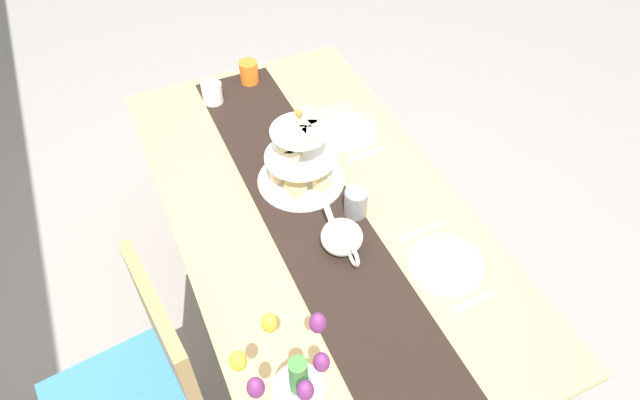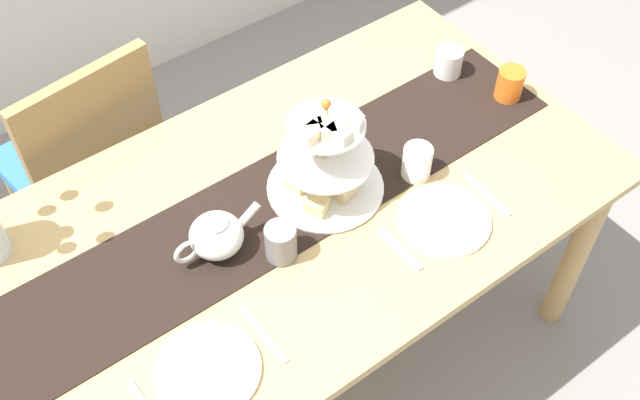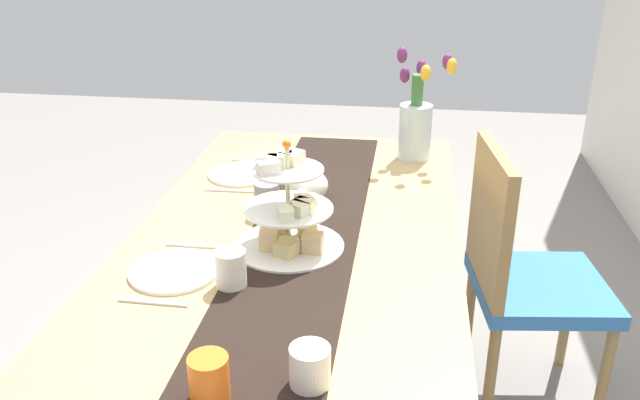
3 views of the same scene
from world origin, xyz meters
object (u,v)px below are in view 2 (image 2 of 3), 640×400
object	(u,v)px
dining_table	(285,236)
teapot	(216,234)
tiered_cake_stand	(326,161)
mug_white_text	(417,162)
mug_orange	(510,84)
mug_grey	(281,242)
dinner_plate_left	(208,370)
chair_left	(87,159)
fork_right	(400,249)
knife_left	(264,335)
cream_jug	(449,62)
dinner_plate_right	(445,220)
knife_right	(487,194)

from	to	relation	value
dining_table	teapot	distance (m)	0.25
tiered_cake_stand	mug_white_text	xyz separation A→B (m)	(0.22, -0.10, -0.05)
tiered_cake_stand	mug_orange	bearing A→B (deg)	-3.12
mug_grey	mug_white_text	xyz separation A→B (m)	(0.43, 0.00, -0.00)
tiered_cake_stand	mug_grey	distance (m)	0.24
dining_table	teapot	size ratio (longest dim) A/B	7.21
teapot	mug_grey	distance (m)	0.15
tiered_cake_stand	dinner_plate_left	xyz separation A→B (m)	(-0.51, -0.26, -0.10)
dining_table	chair_left	xyz separation A→B (m)	(-0.26, 0.69, -0.14)
fork_right	mug_grey	world-z (taller)	mug_grey
knife_left	mug_orange	bearing A→B (deg)	13.07
dinner_plate_left	mug_white_text	world-z (taller)	mug_white_text
chair_left	fork_right	bearing A→B (deg)	-66.05
cream_jug	dinner_plate_right	distance (m)	0.56
chair_left	cream_jug	bearing A→B (deg)	-29.89
fork_right	mug_grey	bearing A→B (deg)	146.56
mug_white_text	mug_orange	bearing A→B (deg)	9.64
dining_table	dinner_plate_left	bearing A→B (deg)	-145.37
fork_right	mug_white_text	size ratio (longest dim) A/B	1.58
dining_table	tiered_cake_stand	xyz separation A→B (m)	(0.13, 0.00, 0.20)
dining_table	tiered_cake_stand	distance (m)	0.24
dining_table	mug_white_text	size ratio (longest dim) A/B	18.08
teapot	dinner_plate_left	bearing A→B (deg)	-125.63
cream_jug	dinner_plate_left	distance (m)	1.14
cream_jug	chair_left	bearing A→B (deg)	150.11
dinner_plate_left	fork_right	world-z (taller)	dinner_plate_left
chair_left	fork_right	size ratio (longest dim) A/B	6.07
cream_jug	knife_left	world-z (taller)	cream_jug
tiered_cake_stand	mug_white_text	distance (m)	0.24
teapot	dinner_plate_left	size ratio (longest dim) A/B	1.04
cream_jug	teapot	bearing A→B (deg)	-170.62
chair_left	fork_right	xyz separation A→B (m)	(0.42, -0.95, 0.24)
knife_left	mug_white_text	distance (m)	0.60
teapot	knife_left	bearing A→B (deg)	-99.19
tiered_cake_stand	teapot	size ratio (longest dim) A/B	1.28
dining_table	cream_jug	xyz separation A→B (m)	(0.68, 0.14, 0.14)
cream_jug	tiered_cake_stand	bearing A→B (deg)	-165.49
knife_right	mug_orange	size ratio (longest dim) A/B	1.79
chair_left	mug_grey	size ratio (longest dim) A/B	9.58
tiered_cake_stand	cream_jug	distance (m)	0.57
tiered_cake_stand	knife_right	xyz separation A→B (m)	(0.32, -0.26, -0.10)
dinner_plate_right	dinner_plate_left	bearing A→B (deg)	180.00
dinner_plate_right	fork_right	size ratio (longest dim) A/B	1.53
knife_left	mug_grey	world-z (taller)	mug_grey
dining_table	dinner_plate_left	world-z (taller)	dinner_plate_left
cream_jug	mug_orange	bearing A→B (deg)	-68.94
teapot	knife_right	world-z (taller)	teapot
mug_orange	teapot	bearing A→B (deg)	178.04
dinner_plate_right	knife_right	xyz separation A→B (m)	(0.15, 0.00, -0.00)
fork_right	mug_orange	size ratio (longest dim) A/B	1.58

